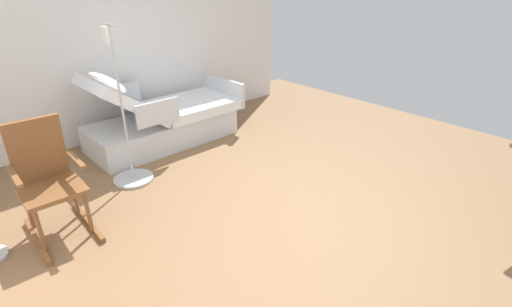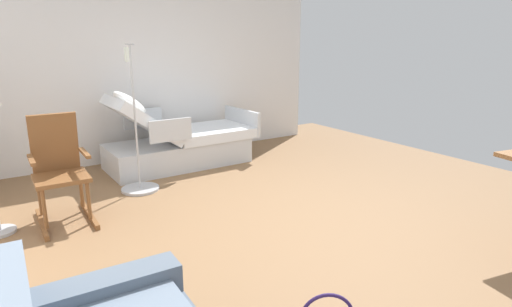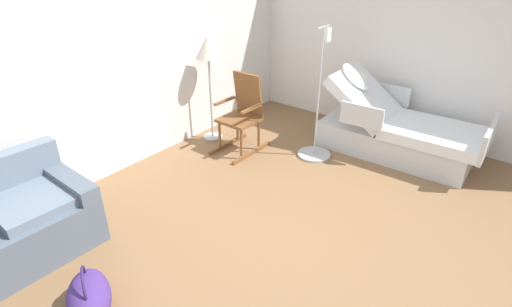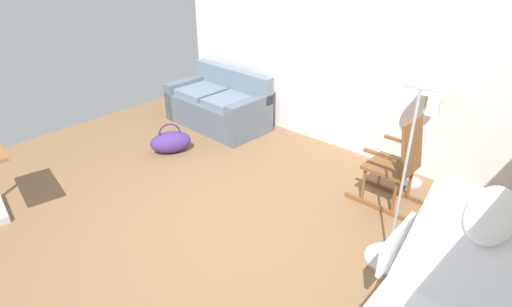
# 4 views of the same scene
# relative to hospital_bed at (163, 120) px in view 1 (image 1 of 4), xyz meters

# --- Properties ---
(ground_plane) EXTENTS (7.27, 7.27, 0.00)m
(ground_plane) POSITION_rel_hospital_bed_xyz_m (-2.27, -0.01, -0.31)
(ground_plane) COLOR olive
(side_wall) EXTENTS (0.10, 5.32, 2.70)m
(side_wall) POSITION_rel_hospital_bed_xyz_m (0.69, -0.01, 1.04)
(side_wall) COLOR white
(side_wall) RESTS_ON ground
(hospital_bed) EXTENTS (1.06, 2.08, 1.15)m
(hospital_bed) POSITION_rel_hospital_bed_xyz_m (0.00, 0.00, 0.00)
(hospital_bed) COLOR silver
(hospital_bed) RESTS_ON ground
(rocking_chair) EXTENTS (0.77, 0.51, 1.05)m
(rocking_chair) POSITION_rel_hospital_bed_xyz_m (-1.14, 1.71, 0.19)
(rocking_chair) COLOR brown
(rocking_chair) RESTS_ON ground
(iv_pole) EXTENTS (0.44, 0.44, 1.69)m
(iv_pole) POSITION_rel_hospital_bed_xyz_m (-0.72, 0.81, -0.07)
(iv_pole) COLOR #B2B5BA
(iv_pole) RESTS_ON ground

